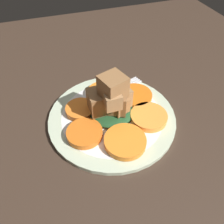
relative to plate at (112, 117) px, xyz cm
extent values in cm
cube|color=#38281E|center=(0.00, 0.00, -1.52)|extent=(120.00, 120.00, 2.00)
cylinder|color=beige|center=(0.00, 0.00, -0.02)|extent=(28.00, 28.00, 1.00)
cylinder|color=white|center=(0.00, 0.00, 0.03)|extent=(22.40, 22.40, 1.00)
cylinder|color=orange|center=(7.02, 3.52, 1.24)|extent=(7.32, 7.32, 1.32)
cylinder|color=orange|center=(-0.17, 8.00, 1.24)|extent=(8.31, 8.31, 1.32)
cylinder|color=orange|center=(-7.17, 3.58, 1.24)|extent=(7.97, 7.97, 1.32)
cylinder|color=orange|center=(-7.00, -3.55, 1.24)|extent=(7.93, 7.93, 1.32)
cylinder|color=orange|center=(0.13, -7.09, 1.24)|extent=(7.36, 7.36, 1.32)
cylinder|color=orange|center=(6.35, -3.32, 1.24)|extent=(6.50, 6.50, 1.32)
ellipsoid|color=#1E4723|center=(0.00, 0.00, 1.43)|extent=(9.65, 8.69, 1.69)
cube|color=brown|center=(2.30, -1.05, 4.63)|extent=(4.77, 4.77, 4.72)
cube|color=#9E754C|center=(-2.00, -1.22, 4.43)|extent=(5.13, 5.13, 4.31)
cube|color=olive|center=(-1.46, 0.64, 3.93)|extent=(4.25, 4.25, 3.31)
cube|color=brown|center=(-0.91, -0.19, 4.57)|extent=(6.16, 6.16, 4.58)
cube|color=olive|center=(-0.49, 0.60, 9.15)|extent=(5.80, 5.80, 4.58)
cube|color=#9E754C|center=(0.62, 2.05, 7.14)|extent=(3.26, 3.26, 3.25)
cube|color=silver|center=(1.20, -5.89, 0.78)|extent=(11.98, 4.80, 0.40)
cube|color=silver|center=(-5.33, -7.99, 0.78)|extent=(2.12, 2.65, 0.40)
cube|color=silver|center=(-8.02, -9.91, 0.78)|extent=(4.68, 1.77, 0.40)
cube|color=silver|center=(-8.22, -9.28, 0.78)|extent=(4.68, 1.77, 0.40)
cube|color=silver|center=(-8.43, -8.64, 0.78)|extent=(4.68, 1.77, 0.40)
cube|color=silver|center=(-8.63, -8.01, 0.78)|extent=(4.68, 1.77, 0.40)
camera|label=1|loc=(10.52, 31.14, 35.95)|focal=35.00mm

